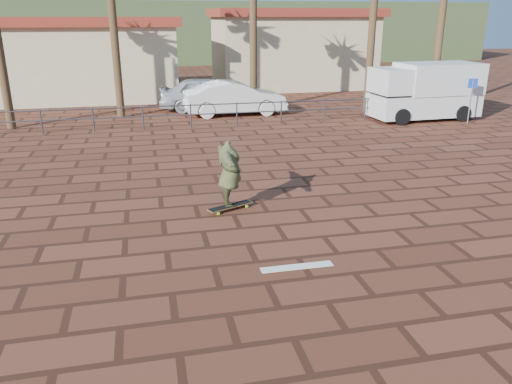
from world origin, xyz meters
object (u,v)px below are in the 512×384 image
Objects in this scene: skateboarder at (230,174)px; campervan at (425,90)px; car_silver at (209,94)px; longboard at (230,206)px; car_white at (235,98)px.

campervan is at bearing -47.53° from skateboarder.
car_silver is at bearing 151.91° from campervan.
longboard is 14.37m from campervan.
skateboarder is 14.32m from campervan.
campervan reaches higher than car_silver.
skateboarder is at bearing -178.15° from car_silver.
skateboarder is at bearing -140.80° from campervan.
campervan is at bearing -108.34° from car_silver.
longboard is 0.25× the size of car_white.
campervan is 1.02× the size of car_white.
longboard is 0.24× the size of campervan.
longboard is 12.75m from car_white.
campervan reaches higher than longboard.
car_silver is 1.83m from car_white.
longboard is 0.84m from skateboarder.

